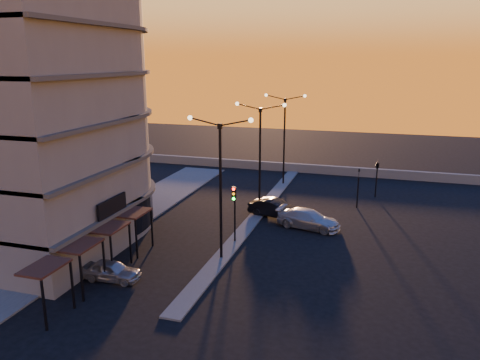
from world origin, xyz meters
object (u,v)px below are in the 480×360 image
Objects in this scene: traffic_light_main at (234,205)px; car_wagon at (309,219)px; car_sedan at (275,208)px; streetlamp_mid at (260,150)px; car_hatchback at (111,271)px.

car_wagon is at bearing 45.34° from traffic_light_main.
car_wagon is (4.65, 4.71, -2.16)m from traffic_light_main.
car_sedan reaches higher than car_wagon.
traffic_light_main is (0.00, -7.13, -2.70)m from streetlamp_mid.
traffic_light_main is 0.84× the size of car_wagon.
streetlamp_mid is 2.12× the size of car_sedan.
streetlamp_mid is at bearing 90.00° from traffic_light_main.
traffic_light_main reaches higher than car_sedan.
car_sedan is at bearing -28.00° from car_hatchback.
car_hatchback is at bearing 168.22° from car_sedan.
traffic_light_main is at bearing 146.67° from car_wagon.
traffic_light_main is at bearing -179.20° from car_sedan.
car_hatchback is at bearing -124.42° from traffic_light_main.
streetlamp_mid is 7.62m from traffic_light_main.
streetlamp_mid is 2.66× the size of car_hatchback.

